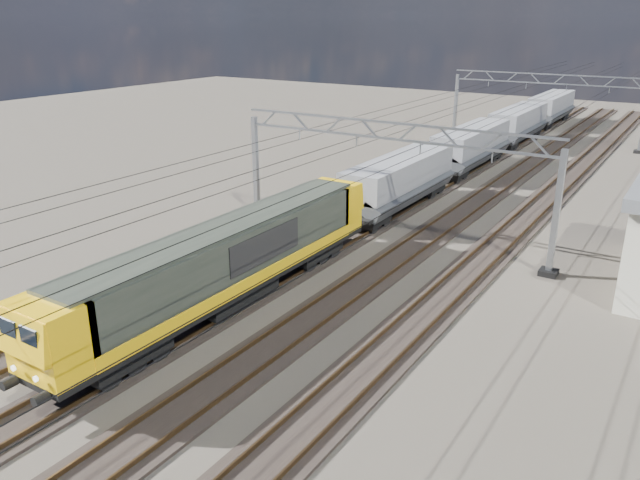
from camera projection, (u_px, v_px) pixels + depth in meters
The scene contains 14 objects.
ground at pixel (351, 263), 33.89m from camera, with size 160.00×160.00×0.00m, color black.
track_outer_west at pixel (263, 241), 36.90m from camera, with size 2.60×140.00×0.30m.
track_loco at pixel (320, 254), 34.88m from camera, with size 2.60×140.00×0.30m.
track_inner_east at pixel (384, 269), 32.86m from camera, with size 2.60×140.00×0.30m.
track_outer_east at pixel (456, 286), 30.84m from camera, with size 2.60×140.00×0.30m.
catenary_gantry_mid at pixel (386, 178), 35.74m from camera, with size 19.90×0.90×7.11m.
catenary_gantry_far at pixel (544, 106), 64.32m from camera, with size 19.90×0.90×7.11m.
overhead_wires at pixel (417, 135), 38.29m from camera, with size 12.03×140.00×0.53m.
locomotive at pixel (229, 259), 28.07m from camera, with size 2.76×21.10×3.62m.
hopper_wagon_lead at pixel (400, 179), 42.15m from camera, with size 3.38×13.00×3.25m.
hopper_wagon_mid at pixel (472, 145), 53.42m from camera, with size 3.38×13.00×3.25m.
hopper_wagon_third at pixel (518, 122), 64.69m from camera, with size 3.38×13.00×3.25m.
hopper_wagon_fourth at pixel (551, 106), 75.96m from camera, with size 3.38×13.00×3.25m.
trackside_cabinet at pixel (11, 312), 26.46m from camera, with size 0.39×0.31×1.05m.
Camera 1 is at (15.48, -27.44, 12.66)m, focal length 35.00 mm.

